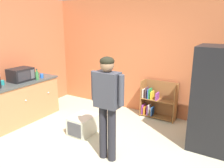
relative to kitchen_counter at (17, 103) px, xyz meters
name	(u,v)px	position (x,y,z in m)	size (l,w,h in m)	color
ground_plane	(91,158)	(2.20, -0.29, -0.45)	(12.00, 12.00, 0.00)	#BDBA99
back_wall	(150,57)	(2.20, 2.04, 0.90)	(5.20, 0.06, 2.70)	#C3663C
left_side_wall	(20,57)	(-0.43, 0.52, 0.90)	(0.06, 2.99, 2.70)	#C1623D
kitchen_counter	(17,103)	(0.00, 0.00, 0.00)	(0.65, 1.92, 0.90)	#B5784C
refrigerator	(215,99)	(3.79, 1.10, 0.44)	(0.73, 0.68, 1.78)	black
bookshelf	(156,102)	(2.49, 1.86, -0.08)	(0.80, 0.28, 0.85)	brown
standing_person	(107,100)	(2.43, -0.14, 0.56)	(0.57, 0.22, 1.66)	#24232A
pet_carrier	(83,125)	(1.55, 0.34, -0.27)	(0.42, 0.55, 0.36)	beige
microwave	(21,75)	(0.00, 0.18, 0.59)	(0.37, 0.48, 0.28)	black
banana_bunch	(36,74)	(-0.12, 0.69, 0.48)	(0.15, 0.16, 0.04)	yellow
green_glass_bottle	(37,75)	(0.22, 0.43, 0.55)	(0.07, 0.07, 0.25)	#33753D
amber_bottle	(28,72)	(-0.22, 0.53, 0.55)	(0.07, 0.07, 0.25)	#9E661E
teal_cup	(2,82)	(-0.06, -0.23, 0.50)	(0.08, 0.08, 0.10)	teal
blue_cup	(42,76)	(0.17, 0.60, 0.50)	(0.08, 0.08, 0.10)	blue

